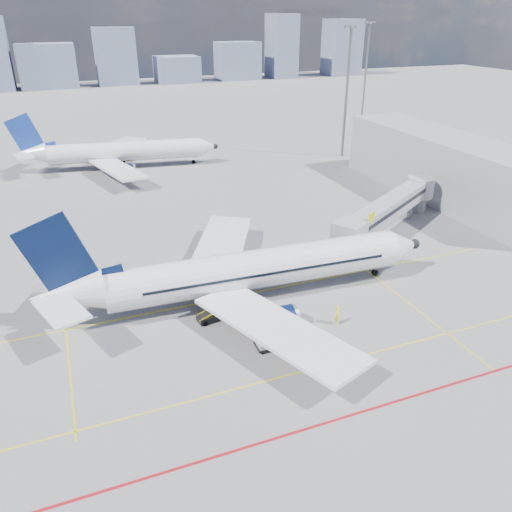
{
  "coord_description": "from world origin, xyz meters",
  "views": [
    {
      "loc": [
        -17.58,
        -36.16,
        27.69
      ],
      "look_at": [
        0.11,
        8.82,
        4.0
      ],
      "focal_mm": 35.0,
      "sensor_mm": 36.0,
      "label": 1
    }
  ],
  "objects_px": {
    "ramp_worker": "(337,315)",
    "belt_loader": "(217,313)",
    "main_aircraft": "(243,272)",
    "second_aircraft": "(117,152)",
    "cargo_dolly": "(275,337)",
    "baggage_tug": "(304,336)"
  },
  "relations": [
    {
      "from": "ramp_worker",
      "to": "belt_loader",
      "type": "bearing_deg",
      "value": 83.14
    },
    {
      "from": "main_aircraft",
      "to": "second_aircraft",
      "type": "xyz_separation_m",
      "value": [
        -5.67,
        55.75,
        0.01
      ]
    },
    {
      "from": "main_aircraft",
      "to": "cargo_dolly",
      "type": "relative_size",
      "value": 11.81
    },
    {
      "from": "belt_loader",
      "to": "baggage_tug",
      "type": "bearing_deg",
      "value": -56.09
    },
    {
      "from": "second_aircraft",
      "to": "ramp_worker",
      "type": "bearing_deg",
      "value": -70.05
    },
    {
      "from": "ramp_worker",
      "to": "baggage_tug",
      "type": "bearing_deg",
      "value": 130.39
    },
    {
      "from": "main_aircraft",
      "to": "ramp_worker",
      "type": "relative_size",
      "value": 21.15
    },
    {
      "from": "belt_loader",
      "to": "cargo_dolly",
      "type": "bearing_deg",
      "value": -69.42
    },
    {
      "from": "second_aircraft",
      "to": "cargo_dolly",
      "type": "xyz_separation_m",
      "value": [
        5.39,
        -64.88,
        -2.15
      ]
    },
    {
      "from": "baggage_tug",
      "to": "ramp_worker",
      "type": "relative_size",
      "value": 1.35
    },
    {
      "from": "cargo_dolly",
      "to": "ramp_worker",
      "type": "distance_m",
      "value": 7.28
    },
    {
      "from": "cargo_dolly",
      "to": "belt_loader",
      "type": "distance_m",
      "value": 7.33
    },
    {
      "from": "cargo_dolly",
      "to": "ramp_worker",
      "type": "xyz_separation_m",
      "value": [
        7.18,
        1.21,
        -0.07
      ]
    },
    {
      "from": "main_aircraft",
      "to": "baggage_tug",
      "type": "height_order",
      "value": "main_aircraft"
    },
    {
      "from": "second_aircraft",
      "to": "ramp_worker",
      "type": "distance_m",
      "value": 64.93
    },
    {
      "from": "cargo_dolly",
      "to": "ramp_worker",
      "type": "relative_size",
      "value": 1.79
    },
    {
      "from": "main_aircraft",
      "to": "second_aircraft",
      "type": "distance_m",
      "value": 56.04
    },
    {
      "from": "second_aircraft",
      "to": "baggage_tug",
      "type": "distance_m",
      "value": 65.94
    },
    {
      "from": "baggage_tug",
      "to": "second_aircraft",
      "type": "bearing_deg",
      "value": 84.75
    },
    {
      "from": "cargo_dolly",
      "to": "main_aircraft",
      "type": "bearing_deg",
      "value": 89.64
    },
    {
      "from": "belt_loader",
      "to": "ramp_worker",
      "type": "distance_m",
      "value": 11.89
    },
    {
      "from": "second_aircraft",
      "to": "belt_loader",
      "type": "height_order",
      "value": "second_aircraft"
    }
  ]
}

